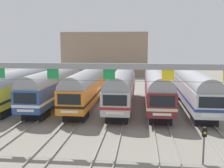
{
  "coord_description": "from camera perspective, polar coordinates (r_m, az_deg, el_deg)",
  "views": [
    {
      "loc": [
        4.64,
        -33.92,
        7.88
      ],
      "look_at": [
        0.99,
        -0.41,
        2.99
      ],
      "focal_mm": 43.77,
      "sensor_mm": 36.0,
      "label": 1
    }
  ],
  "objects": [
    {
      "name": "commuter_train_yellow",
      "position": [
        37.7,
        -18.33,
        -0.09
      ],
      "size": [
        2.88,
        18.06,
        5.05
      ],
      "color": "gold",
      "rests_on": "ground"
    },
    {
      "name": "track_bed",
      "position": [
        51.72,
        0.99,
        -0.43
      ],
      "size": [
        23.47,
        70.0,
        0.15
      ],
      "color": "gray",
      "rests_on": "ground"
    },
    {
      "name": "maintenance_building",
      "position": [
        73.36,
        -1.25,
        6.38
      ],
      "size": [
        21.91,
        10.0,
        10.99
      ],
      "primitive_type": "cube",
      "color": "gray",
      "rests_on": "ground"
    },
    {
      "name": "ground_plane",
      "position": [
        35.13,
        -1.54,
        -4.72
      ],
      "size": [
        160.0,
        160.0,
        0.0
      ],
      "primitive_type": "plane",
      "color": "gray"
    },
    {
      "name": "yard_signal_mast",
      "position": [
        19.15,
        18.7,
        -10.71
      ],
      "size": [
        0.28,
        0.35,
        2.56
      ],
      "color": "#59595E",
      "rests_on": "ground"
    },
    {
      "name": "commuter_train_silver",
      "position": [
        34.9,
        16.61,
        -0.65
      ],
      "size": [
        2.88,
        18.06,
        5.05
      ],
      "color": "silver",
      "rests_on": "ground"
    },
    {
      "name": "commuter_train_stainless",
      "position": [
        34.4,
        2.07,
        -0.44
      ],
      "size": [
        2.88,
        18.06,
        4.77
      ],
      "color": "#B2B5BA",
      "rests_on": "ground"
    },
    {
      "name": "commuter_train_maroon",
      "position": [
        34.37,
        9.39,
        -0.55
      ],
      "size": [
        2.88,
        18.06,
        5.05
      ],
      "color": "maroon",
      "rests_on": "ground"
    },
    {
      "name": "catenary_gantry",
      "position": [
        21.09,
        -6.55,
        1.39
      ],
      "size": [
        27.2,
        0.44,
        6.97
      ],
      "color": "gray",
      "rests_on": "ground"
    },
    {
      "name": "commuter_train_orange",
      "position": [
        34.99,
        -5.13,
        -0.32
      ],
      "size": [
        2.88,
        18.06,
        5.05
      ],
      "color": "orange",
      "rests_on": "ground"
    },
    {
      "name": "commuter_train_blue",
      "position": [
        36.11,
        -11.98,
        -0.2
      ],
      "size": [
        2.88,
        18.06,
        5.05
      ],
      "color": "#284C9E",
      "rests_on": "ground"
    }
  ]
}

